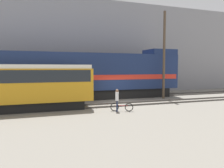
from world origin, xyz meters
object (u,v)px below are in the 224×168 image
(utility_pole_left, at_px, (164,55))
(person, at_px, (117,98))
(streetcar, at_px, (18,85))
(freight_locomotive, at_px, (81,75))
(bicycle, at_px, (122,107))

(utility_pole_left, bearing_deg, person, -145.30)
(streetcar, bearing_deg, freight_locomotive, 39.62)
(person, bearing_deg, streetcar, 159.68)
(bicycle, xyz_separation_m, person, (-0.38, 0.02, 0.70))
(freight_locomotive, relative_size, bicycle, 13.69)
(streetcar, distance_m, person, 7.49)
(bicycle, distance_m, utility_pole_left, 9.35)
(streetcar, distance_m, bicycle, 7.96)
(freight_locomotive, xyz_separation_m, utility_pole_left, (8.41, -2.33, 2.08))
(streetcar, height_order, utility_pole_left, utility_pole_left)
(streetcar, relative_size, utility_pole_left, 1.20)
(streetcar, height_order, bicycle, streetcar)
(streetcar, relative_size, person, 6.55)
(streetcar, xyz_separation_m, bicycle, (7.34, -2.59, -1.68))
(freight_locomotive, distance_m, streetcar, 7.34)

